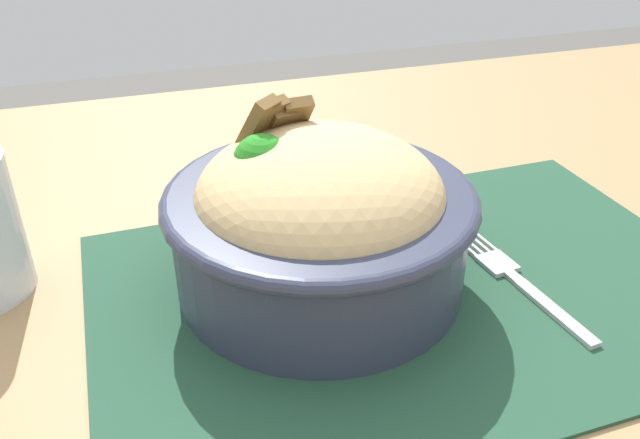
% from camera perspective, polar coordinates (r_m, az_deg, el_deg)
% --- Properties ---
extents(table, '(1.25, 0.96, 0.77)m').
position_cam_1_polar(table, '(0.48, 6.28, -14.14)').
color(table, '#99754C').
rests_on(table, ground_plane).
extents(placemat, '(0.44, 0.29, 0.00)m').
position_cam_1_polar(placemat, '(0.46, 8.18, -6.07)').
color(placemat, '#1E422D').
rests_on(placemat, table).
extents(bowl, '(0.21, 0.21, 0.13)m').
position_cam_1_polar(bowl, '(0.43, -0.07, 0.30)').
color(bowl, '#2D3347').
rests_on(bowl, placemat).
extents(fork, '(0.03, 0.14, 0.00)m').
position_cam_1_polar(fork, '(0.48, 16.86, -5.12)').
color(fork, '#BEBEBE').
rests_on(fork, placemat).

